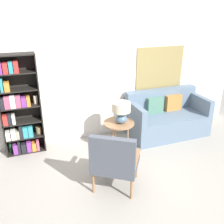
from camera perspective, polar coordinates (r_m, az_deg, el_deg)
ground_plane at (r=3.90m, az=6.74°, el=-18.00°), size 14.00×14.00×0.00m
wall_back at (r=5.00m, az=-2.73°, el=8.98°), size 6.40×0.08×2.70m
bookshelf at (r=4.76m, az=-20.69°, el=0.37°), size 0.70×0.30×1.84m
armchair at (r=3.64m, az=0.50°, el=-10.90°), size 0.86×0.85×0.94m
couch at (r=5.48m, az=12.20°, el=-1.31°), size 1.64×0.85×0.92m
side_table at (r=4.71m, az=1.57°, el=-2.94°), size 0.59×0.59×0.55m
table_lamp at (r=4.56m, az=2.10°, el=0.35°), size 0.34×0.34×0.41m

